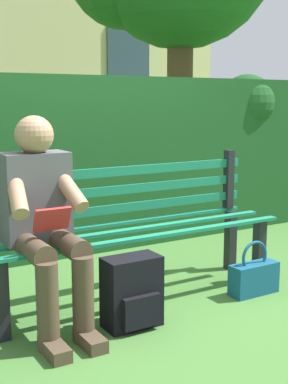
{
  "coord_description": "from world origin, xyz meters",
  "views": [
    {
      "loc": [
        1.66,
        2.86,
        1.29
      ],
      "look_at": [
        0.0,
        0.1,
        0.72
      ],
      "focal_mm": 49.3,
      "sensor_mm": 36.0,
      "label": 1
    }
  ],
  "objects_px": {
    "park_bench": "(130,225)",
    "handbag": "(254,277)",
    "person_seated": "(43,217)",
    "backpack": "(132,293)"
  },
  "relations": [
    {
      "from": "park_bench",
      "to": "handbag",
      "type": "distance_m",
      "value": 0.9
    },
    {
      "from": "person_seated",
      "to": "backpack",
      "type": "xyz_separation_m",
      "value": [
        -0.42,
        0.27,
        -0.44
      ]
    },
    {
      "from": "person_seated",
      "to": "handbag",
      "type": "bearing_deg",
      "value": 170.08
    },
    {
      "from": "park_bench",
      "to": "person_seated",
      "type": "height_order",
      "value": "person_seated"
    },
    {
      "from": "park_bench",
      "to": "handbag",
      "type": "xyz_separation_m",
      "value": [
        -0.71,
        0.42,
        -0.36
      ]
    },
    {
      "from": "person_seated",
      "to": "backpack",
      "type": "bearing_deg",
      "value": 147.65
    },
    {
      "from": "person_seated",
      "to": "handbag",
      "type": "relative_size",
      "value": 3.27
    },
    {
      "from": "park_bench",
      "to": "backpack",
      "type": "bearing_deg",
      "value": 61.68
    },
    {
      "from": "park_bench",
      "to": "handbag",
      "type": "relative_size",
      "value": 5.49
    },
    {
      "from": "person_seated",
      "to": "handbag",
      "type": "distance_m",
      "value": 1.49
    }
  ]
}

